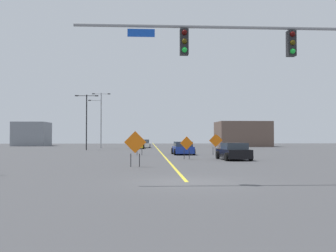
% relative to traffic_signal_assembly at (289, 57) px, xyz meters
% --- Properties ---
extents(ground, '(177.29, 177.29, 0.00)m').
position_rel_traffic_signal_assembly_xyz_m(ground, '(-4.21, 0.01, -5.13)').
color(ground, '#444447').
extents(road_centre_stripe, '(0.16, 98.49, 0.01)m').
position_rel_traffic_signal_assembly_xyz_m(road_centre_stripe, '(-4.21, 49.26, -5.12)').
color(road_centre_stripe, yellow).
rests_on(road_centre_stripe, ground).
extents(traffic_signal_assembly, '(13.40, 0.44, 6.73)m').
position_rel_traffic_signal_assembly_xyz_m(traffic_signal_assembly, '(0.00, 0.00, 0.00)').
color(traffic_signal_assembly, gray).
rests_on(traffic_signal_assembly, ground).
extents(street_lamp_near_right, '(3.17, 0.24, 7.63)m').
position_rel_traffic_signal_assembly_xyz_m(street_lamp_near_right, '(-14.13, 37.57, -0.60)').
color(street_lamp_near_right, black).
rests_on(street_lamp_near_right, ground).
extents(street_lamp_near_left, '(2.93, 0.24, 8.93)m').
position_rel_traffic_signal_assembly_xyz_m(street_lamp_near_left, '(-13.22, 46.64, 0.05)').
color(street_lamp_near_left, gray).
rests_on(street_lamp_near_left, ground).
extents(street_lamp_mid_right, '(2.15, 0.24, 7.93)m').
position_rel_traffic_signal_assembly_xyz_m(street_lamp_mid_right, '(-13.49, 47.27, -0.72)').
color(street_lamp_mid_right, gray).
rests_on(street_lamp_mid_right, ground).
extents(construction_sign_left_shoulder, '(1.09, 0.27, 1.86)m').
position_rel_traffic_signal_assembly_xyz_m(construction_sign_left_shoulder, '(-2.60, 15.50, -3.94)').
color(construction_sign_left_shoulder, orange).
rests_on(construction_sign_left_shoulder, ground).
extents(construction_sign_median_near, '(1.26, 0.20, 2.07)m').
position_rel_traffic_signal_assembly_xyz_m(construction_sign_median_near, '(2.44, 29.12, -3.80)').
color(construction_sign_median_near, orange).
rests_on(construction_sign_median_near, ground).
extents(construction_sign_right_lane, '(1.24, 0.26, 1.92)m').
position_rel_traffic_signal_assembly_xyz_m(construction_sign_right_lane, '(-6.55, 22.65, -3.92)').
color(construction_sign_right_lane, orange).
rests_on(construction_sign_right_lane, ground).
extents(construction_sign_median_far, '(1.35, 0.19, 2.17)m').
position_rel_traffic_signal_assembly_xyz_m(construction_sign_median_far, '(-6.53, 7.99, -3.74)').
color(construction_sign_median_far, orange).
rests_on(construction_sign_median_far, ground).
extents(construction_sign_right_shoulder, '(1.27, 0.35, 2.10)m').
position_rel_traffic_signal_assembly_xyz_m(construction_sign_right_shoulder, '(1.11, 22.89, -3.78)').
color(construction_sign_right_shoulder, orange).
rests_on(construction_sign_right_shoulder, ground).
extents(car_blue_near, '(2.20, 3.95, 1.33)m').
position_rel_traffic_signal_assembly_xyz_m(car_blue_near, '(-2.13, 23.69, -4.48)').
color(car_blue_near, '#1E389E').
rests_on(car_blue_near, ground).
extents(car_yellow_mid, '(2.04, 4.32, 1.18)m').
position_rel_traffic_signal_assembly_xyz_m(car_yellow_mid, '(-7.24, 43.43, -4.57)').
color(car_yellow_mid, gold).
rests_on(car_yellow_mid, ground).
extents(car_black_distant, '(2.29, 4.09, 1.35)m').
position_rel_traffic_signal_assembly_xyz_m(car_black_distant, '(1.04, 14.54, -4.49)').
color(car_black_distant, black).
rests_on(car_black_distant, ground).
extents(car_white_approaching, '(2.05, 4.08, 1.37)m').
position_rel_traffic_signal_assembly_xyz_m(car_white_approaching, '(-6.29, 48.91, -4.49)').
color(car_white_approaching, white).
rests_on(car_white_approaching, ground).
extents(roadside_building_west, '(6.39, 6.79, 4.79)m').
position_rel_traffic_signal_assembly_xyz_m(roadside_building_west, '(-29.13, 63.28, -2.73)').
color(roadside_building_west, gray).
rests_on(roadside_building_west, ground).
extents(roadside_building_east, '(9.55, 7.86, 4.69)m').
position_rel_traffic_signal_assembly_xyz_m(roadside_building_east, '(12.29, 56.14, -2.78)').
color(roadside_building_east, brown).
rests_on(roadside_building_east, ground).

